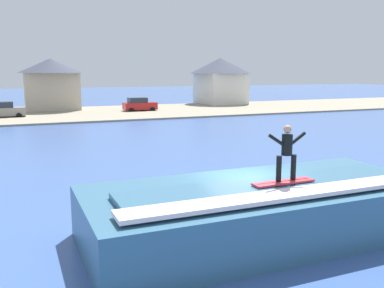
% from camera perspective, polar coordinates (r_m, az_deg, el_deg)
% --- Properties ---
extents(ground_plane, '(260.00, 260.00, 0.00)m').
position_cam_1_polar(ground_plane, '(14.89, 6.96, -10.23)').
color(ground_plane, '#3C5B9C').
extents(wave_crest, '(10.96, 4.71, 1.80)m').
position_cam_1_polar(wave_crest, '(13.45, 9.44, -8.69)').
color(wave_crest, '#356381').
rests_on(wave_crest, ground_plane).
extents(surfboard, '(2.00, 0.47, 0.06)m').
position_cam_1_polar(surfboard, '(12.86, 12.29, -5.08)').
color(surfboard, '#D8333F').
rests_on(surfboard, wave_crest).
extents(surfer, '(1.30, 0.32, 1.67)m').
position_cam_1_polar(surfer, '(12.78, 12.73, -0.75)').
color(surfer, black).
rests_on(surfer, surfboard).
extents(shoreline_bank, '(120.00, 18.56, 0.19)m').
position_cam_1_polar(shoreline_bank, '(52.81, -15.16, 3.99)').
color(shoreline_bank, gray).
rests_on(shoreline_bank, ground_plane).
extents(car_near_shore, '(4.07, 2.09, 1.86)m').
position_cam_1_polar(car_near_shore, '(50.68, -24.03, 4.22)').
color(car_near_shore, gray).
rests_on(car_near_shore, ground_plane).
extents(car_far_shore, '(4.20, 2.12, 1.86)m').
position_cam_1_polar(car_far_shore, '(54.43, -7.15, 5.31)').
color(car_far_shore, red).
rests_on(car_far_shore, ground_plane).
extents(house_gabled_white, '(9.73, 9.73, 7.25)m').
position_cam_1_polar(house_gabled_white, '(66.82, 3.85, 8.99)').
color(house_gabled_white, silver).
rests_on(house_gabled_white, ground_plane).
extents(house_small_cottage, '(8.33, 8.33, 6.81)m').
position_cam_1_polar(house_small_cottage, '(58.02, -18.51, 8.20)').
color(house_small_cottage, beige).
rests_on(house_small_cottage, ground_plane).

